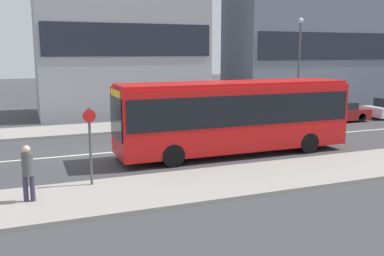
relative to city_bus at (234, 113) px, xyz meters
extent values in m
plane|color=#3A3A3D|center=(-5.53, 2.35, -1.91)|extent=(120.00, 120.00, 0.00)
cube|color=gray|center=(-5.53, -3.90, -1.85)|extent=(44.00, 3.50, 0.13)
cube|color=gray|center=(-5.53, 8.60, -1.85)|extent=(44.00, 3.50, 0.13)
cube|color=silver|center=(-5.53, 2.35, -1.91)|extent=(41.80, 0.16, 0.01)
cube|color=#1E232D|center=(-1.87, 11.82, 3.52)|extent=(11.64, 0.08, 2.20)
cube|color=#1E232D|center=(17.31, 11.82, 3.16)|extent=(18.54, 0.08, 2.20)
cube|color=red|center=(0.01, 0.00, -0.16)|extent=(10.74, 2.48, 2.87)
cube|color=black|center=(0.01, 0.00, 0.27)|extent=(10.52, 2.51, 1.32)
cube|color=red|center=(0.01, 0.00, 1.34)|extent=(10.57, 2.28, 0.14)
cube|color=black|center=(-5.38, 0.00, 0.10)|extent=(0.05, 2.18, 1.72)
cube|color=yellow|center=(-5.38, 0.00, 1.06)|extent=(0.04, 1.74, 0.32)
cylinder|color=black|center=(-3.32, -1.13, -1.43)|extent=(0.96, 0.28, 0.96)
cylinder|color=black|center=(-3.32, 1.13, -1.43)|extent=(0.96, 0.28, 0.96)
cylinder|color=black|center=(3.34, -1.13, -1.43)|extent=(0.96, 0.28, 0.96)
cylinder|color=black|center=(3.34, 1.13, -1.43)|extent=(0.96, 0.28, 0.96)
cube|color=navy|center=(6.00, 5.70, -1.42)|extent=(3.99, 1.73, 0.68)
cube|color=#21262B|center=(5.88, 5.70, -0.85)|extent=(2.20, 1.53, 0.47)
cylinder|color=black|center=(7.24, 4.92, -1.61)|extent=(0.60, 0.18, 0.60)
cylinder|color=black|center=(7.24, 6.47, -1.61)|extent=(0.60, 0.18, 0.60)
cylinder|color=black|center=(4.76, 4.92, -1.61)|extent=(0.60, 0.18, 0.60)
cylinder|color=black|center=(4.76, 6.47, -1.61)|extent=(0.60, 0.18, 0.60)
cube|color=maroon|center=(10.74, 5.69, -1.42)|extent=(4.17, 1.84, 0.68)
cube|color=#21262B|center=(10.62, 5.69, -0.84)|extent=(2.29, 1.62, 0.49)
cylinder|color=black|center=(12.04, 4.87, -1.61)|extent=(0.60, 0.18, 0.60)
cylinder|color=black|center=(12.04, 6.52, -1.61)|extent=(0.60, 0.18, 0.60)
cylinder|color=black|center=(9.45, 4.87, -1.61)|extent=(0.60, 0.18, 0.60)
cylinder|color=black|center=(9.45, 6.52, -1.61)|extent=(0.60, 0.18, 0.60)
cylinder|color=black|center=(14.53, 6.50, -1.61)|extent=(0.60, 0.18, 0.60)
cylinder|color=#383347|center=(-8.96, -3.66, -1.37)|extent=(0.15, 0.15, 0.82)
cylinder|color=#383347|center=(-8.76, -3.69, -1.37)|extent=(0.15, 0.15, 0.82)
cylinder|color=#4C4C4C|center=(-8.86, -3.67, -0.61)|extent=(0.34, 0.34, 0.71)
sphere|color=beige|center=(-8.86, -3.67, -0.14)|extent=(0.23, 0.23, 0.23)
cylinder|color=#4C4C51|center=(-6.83, -2.67, -0.44)|extent=(0.09, 0.09, 2.68)
cylinder|color=red|center=(-6.83, -2.73, 0.63)|extent=(0.44, 0.03, 0.44)
cylinder|color=#4C4C51|center=(8.89, 7.70, 1.45)|extent=(0.14, 0.14, 6.47)
sphere|color=silver|center=(8.89, 7.70, 4.80)|extent=(0.36, 0.36, 0.36)
camera|label=1|loc=(-8.81, -17.19, 2.78)|focal=40.00mm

